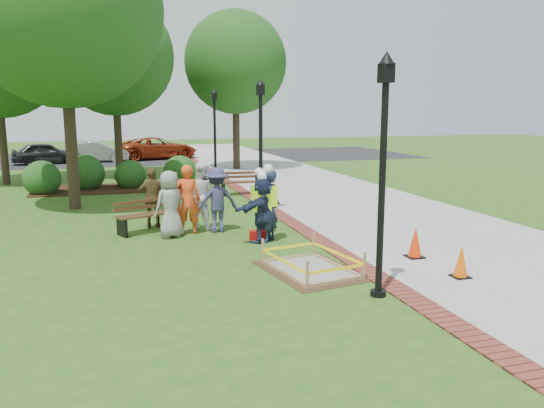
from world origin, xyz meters
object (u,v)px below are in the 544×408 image
object	(u,v)px
wet_concrete_pad	(311,260)
hivis_worker_c	(259,201)
cone_front	(461,262)
lamp_near	(383,158)
hivis_worker_a	(262,207)
hivis_worker_b	(268,204)
bench_near	(146,222)

from	to	relation	value
wet_concrete_pad	hivis_worker_c	size ratio (longest dim) A/B	1.44
cone_front	lamp_near	bearing A→B (deg)	-167.29
hivis_worker_c	cone_front	bearing A→B (deg)	-60.37
lamp_near	hivis_worker_a	distance (m)	4.78
hivis_worker_b	cone_front	bearing A→B (deg)	-54.54
cone_front	lamp_near	size ratio (longest dim) A/B	0.16
wet_concrete_pad	hivis_worker_b	bearing A→B (deg)	93.14
hivis_worker_a	hivis_worker_c	size ratio (longest dim) A/B	1.01
hivis_worker_b	hivis_worker_c	bearing A→B (deg)	88.38
cone_front	hivis_worker_a	size ratio (longest dim) A/B	0.37
cone_front	wet_concrete_pad	bearing A→B (deg)	154.44
hivis_worker_b	hivis_worker_c	xyz separation A→B (m)	(0.03, 0.95, -0.08)
cone_front	hivis_worker_a	xyz separation A→B (m)	(-2.99, 3.95, 0.57)
hivis_worker_a	wet_concrete_pad	bearing A→B (deg)	-83.41
bench_near	lamp_near	size ratio (longest dim) A/B	0.40
wet_concrete_pad	bench_near	xyz separation A→B (m)	(-3.06, 4.56, 0.05)
cone_front	hivis_worker_c	xyz separation A→B (m)	(-2.80, 4.93, 0.57)
wet_concrete_pad	lamp_near	xyz separation A→B (m)	(0.63, -1.75, 2.25)
hivis_worker_a	hivis_worker_b	size ratio (longest dim) A/B	0.91
cone_front	hivis_worker_a	world-z (taller)	hivis_worker_a
cone_front	lamp_near	world-z (taller)	lamp_near
hivis_worker_b	bench_near	bearing A→B (deg)	147.35
hivis_worker_b	hivis_worker_c	distance (m)	0.96
wet_concrete_pad	bench_near	size ratio (longest dim) A/B	1.51
cone_front	hivis_worker_c	size ratio (longest dim) A/B	0.38
hivis_worker_a	cone_front	bearing A→B (deg)	-52.87
wet_concrete_pad	hivis_worker_c	xyz separation A→B (m)	(-0.12, 3.65, 0.65)
lamp_near	cone_front	bearing A→B (deg)	12.71
wet_concrete_pad	hivis_worker_c	distance (m)	3.71
lamp_near	hivis_worker_c	xyz separation A→B (m)	(-0.75, 5.39, -1.59)
cone_front	hivis_worker_a	distance (m)	4.99
wet_concrete_pad	lamp_near	bearing A→B (deg)	-70.07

